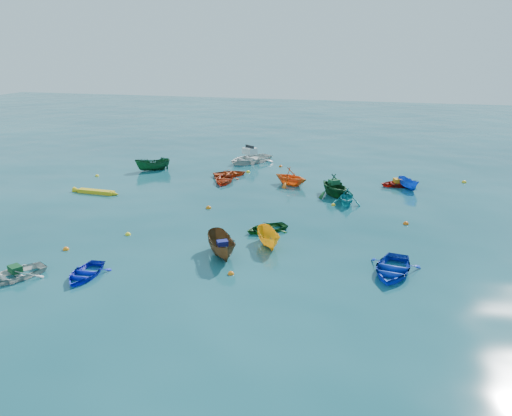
% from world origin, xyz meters
% --- Properties ---
extents(ground, '(160.00, 160.00, 0.00)m').
position_xyz_m(ground, '(0.00, 0.00, 0.00)').
color(ground, '#093844').
rests_on(ground, ground).
extents(dinghy_blue_sw, '(2.17, 2.90, 0.57)m').
position_xyz_m(dinghy_blue_sw, '(-5.62, -6.61, 0.00)').
color(dinghy_blue_sw, '#0F1CC4').
rests_on(dinghy_blue_sw, ground).
extents(dinghy_white_near, '(3.29, 3.64, 0.62)m').
position_xyz_m(dinghy_white_near, '(-8.86, -7.69, 0.00)').
color(dinghy_white_near, beige).
rests_on(dinghy_white_near, ground).
extents(sampan_brown_mid, '(2.85, 3.56, 1.31)m').
position_xyz_m(sampan_brown_mid, '(0.10, -2.38, 0.00)').
color(sampan_brown_mid, '#54391E').
rests_on(sampan_brown_mid, ground).
extents(dinghy_blue_se, '(3.07, 3.92, 0.74)m').
position_xyz_m(dinghy_blue_se, '(9.04, -2.23, 0.00)').
color(dinghy_blue_se, '#0E31B3').
rests_on(dinghy_blue_se, ground).
extents(sampan_yellow_mid, '(2.23, 2.96, 1.08)m').
position_xyz_m(sampan_yellow_mid, '(2.20, -0.31, 0.00)').
color(sampan_yellow_mid, '#F8AE16').
rests_on(sampan_yellow_mid, ground).
extents(dinghy_green_e, '(3.30, 3.26, 0.56)m').
position_xyz_m(dinghy_green_e, '(1.48, 1.95, 0.00)').
color(dinghy_green_e, '#114917').
rests_on(dinghy_green_e, ground).
extents(dinghy_cyan_se, '(2.32, 2.63, 1.29)m').
position_xyz_m(dinghy_cyan_se, '(5.73, 8.75, 0.00)').
color(dinghy_cyan_se, teal).
rests_on(dinghy_cyan_se, ground).
extents(dinghy_red_nw, '(3.60, 3.36, 0.61)m').
position_xyz_m(dinghy_red_nw, '(-4.92, 14.39, 0.00)').
color(dinghy_red_nw, '#C13A10').
rests_on(dinghy_red_nw, ground).
extents(dinghy_green_n, '(4.34, 4.41, 1.76)m').
position_xyz_m(dinghy_green_n, '(4.64, 10.68, 0.00)').
color(dinghy_green_n, '#0F421C').
rests_on(dinghy_green_n, ground).
extents(dinghy_red_ne, '(3.45, 2.98, 0.60)m').
position_xyz_m(dinghy_red_ne, '(9.31, 14.81, 0.00)').
color(dinghy_red_ne, '#9D150D').
rests_on(dinghy_red_ne, ground).
extents(sampan_blue_far, '(2.10, 2.64, 0.97)m').
position_xyz_m(sampan_blue_far, '(10.09, 14.25, 0.00)').
color(sampan_blue_far, blue).
rests_on(sampan_blue_far, ground).
extents(dinghy_red_far, '(2.60, 3.34, 0.63)m').
position_xyz_m(dinghy_red_far, '(-4.74, 12.22, 0.00)').
color(dinghy_red_far, '#B32D0E').
rests_on(dinghy_red_far, ground).
extents(dinghy_orange_far, '(3.76, 3.55, 1.57)m').
position_xyz_m(dinghy_orange_far, '(0.80, 12.84, 0.00)').
color(dinghy_orange_far, orange).
rests_on(dinghy_orange_far, ground).
extents(sampan_green_far, '(3.28, 2.78, 1.22)m').
position_xyz_m(sampan_green_far, '(-12.35, 14.43, 0.00)').
color(sampan_green_far, '#0F4322').
rests_on(sampan_green_far, ground).
extents(kayak_yellow, '(3.74, 0.67, 0.37)m').
position_xyz_m(kayak_yellow, '(-13.22, 6.44, 0.00)').
color(kayak_yellow, gold).
rests_on(kayak_yellow, ground).
extents(motorboat_white, '(5.46, 5.81, 1.58)m').
position_xyz_m(motorboat_white, '(-4.72, 20.00, 0.00)').
color(motorboat_white, silver).
rests_on(motorboat_white, ground).
extents(tarp_green_a, '(0.82, 0.75, 0.32)m').
position_xyz_m(tarp_green_a, '(-8.82, -7.60, 0.47)').
color(tarp_green_a, '#114520').
rests_on(tarp_green_a, dinghy_white_near).
extents(tarp_blue_a, '(0.72, 0.67, 0.28)m').
position_xyz_m(tarp_blue_a, '(0.17, -2.51, 0.79)').
color(tarp_blue_a, navy).
rests_on(tarp_blue_a, sampan_brown_mid).
extents(tarp_green_b, '(0.94, 0.91, 0.36)m').
position_xyz_m(tarp_green_b, '(4.57, 10.76, 1.06)').
color(tarp_green_b, '#134D2A').
rests_on(tarp_green_b, dinghy_green_n).
extents(tarp_orange_b, '(0.70, 0.79, 0.32)m').
position_xyz_m(tarp_orange_b, '(9.22, 14.77, 0.46)').
color(tarp_orange_b, orange).
rests_on(tarp_orange_b, dinghy_red_ne).
extents(buoy_or_a, '(0.35, 0.35, 0.35)m').
position_xyz_m(buoy_or_a, '(-8.62, -3.90, 0.00)').
color(buoy_or_a, orange).
rests_on(buoy_or_a, ground).
extents(buoy_ye_a, '(0.34, 0.34, 0.34)m').
position_xyz_m(buoy_ye_a, '(-6.41, -0.92, 0.00)').
color(buoy_ye_a, yellow).
rests_on(buoy_ye_a, ground).
extents(buoy_or_b, '(0.32, 0.32, 0.32)m').
position_xyz_m(buoy_or_b, '(1.28, -4.46, 0.00)').
color(buoy_or_b, orange).
rests_on(buoy_or_b, ground).
extents(buoy_ye_b, '(0.33, 0.33, 0.33)m').
position_xyz_m(buoy_ye_b, '(-16.11, 11.17, 0.00)').
color(buoy_ye_b, yellow).
rests_on(buoy_ye_b, ground).
extents(buoy_or_c, '(0.39, 0.39, 0.39)m').
position_xyz_m(buoy_or_c, '(-3.52, 5.23, 0.00)').
color(buoy_or_c, orange).
rests_on(buoy_or_c, ground).
extents(buoy_ye_c, '(0.30, 0.30, 0.30)m').
position_xyz_m(buoy_ye_c, '(4.85, 8.25, 0.00)').
color(buoy_ye_c, gold).
rests_on(buoy_ye_c, ground).
extents(buoy_or_d, '(0.37, 0.37, 0.37)m').
position_xyz_m(buoy_or_d, '(9.82, 5.49, 0.00)').
color(buoy_or_d, '#D8570B').
rests_on(buoy_or_d, ground).
extents(buoy_ye_d, '(0.37, 0.37, 0.37)m').
position_xyz_m(buoy_ye_d, '(-3.76, 16.05, 0.00)').
color(buoy_ye_d, yellow).
rests_on(buoy_ye_d, ground).
extents(buoy_or_e, '(0.33, 0.33, 0.33)m').
position_xyz_m(buoy_or_e, '(-1.38, 18.93, 0.00)').
color(buoy_or_e, '#E8550C').
rests_on(buoy_or_e, ground).
extents(buoy_ye_e, '(0.39, 0.39, 0.39)m').
position_xyz_m(buoy_ye_e, '(14.65, 17.34, 0.00)').
color(buoy_ye_e, yellow).
rests_on(buoy_ye_e, ground).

